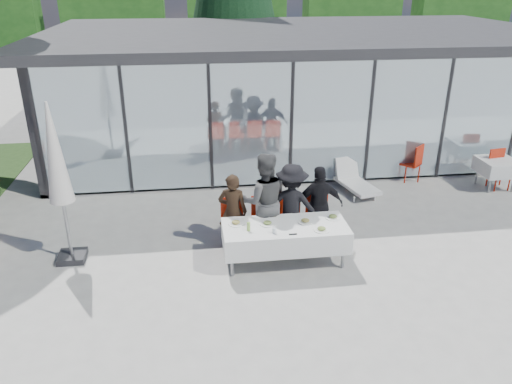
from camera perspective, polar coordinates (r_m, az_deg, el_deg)
ground at (r=8.96m, az=2.30°, el=-9.59°), size 90.00×90.00×0.00m
pavilion at (r=16.14m, az=4.66°, el=13.70°), size 14.80×8.80×3.44m
treeline at (r=35.49m, az=-9.07°, el=18.98°), size 62.50×2.00×4.40m
dining_table at (r=9.12m, az=3.33°, el=-5.04°), size 2.26×0.96×0.75m
diner_a at (r=9.49m, az=-2.67°, el=-2.27°), size 0.68×0.68×1.53m
diner_chair_a at (r=9.67m, az=-2.69°, el=-3.26°), size 0.44×0.44×0.97m
diner_b at (r=9.47m, az=0.91°, el=-1.03°), size 0.96×0.96×1.91m
diner_chair_b at (r=9.73m, az=0.82°, el=-3.05°), size 0.44×0.44×0.97m
diner_c at (r=9.61m, az=4.06°, el=-1.52°), size 1.31×1.31×1.66m
diner_chair_c at (r=9.81m, az=3.91°, el=-2.86°), size 0.44×0.44×0.97m
diner_d at (r=9.74m, az=7.24°, el=-1.52°), size 0.96×0.96×1.60m
diner_chair_d at (r=9.93m, az=7.04°, el=-2.66°), size 0.44×0.44×0.97m
plate_a at (r=9.05m, az=-2.32°, el=-3.55°), size 0.28×0.28×0.07m
plate_b at (r=9.03m, az=1.32°, el=-3.60°), size 0.28×0.28×0.07m
plate_c at (r=9.15m, az=5.66°, el=-3.33°), size 0.28×0.28×0.07m
plate_d at (r=9.37m, az=8.78°, el=-2.83°), size 0.28×0.28×0.07m
plate_extra at (r=8.90m, az=7.50°, el=-4.24°), size 0.28×0.28×0.07m
juice_bottle at (r=8.80m, az=-0.86°, el=-3.99°), size 0.06×0.06×0.16m
drinking_glasses at (r=8.74m, az=2.10°, el=-4.43°), size 0.07×0.07×0.10m
folded_eyeglasses at (r=8.73m, az=4.24°, el=-4.83°), size 0.14×0.03×0.01m
spare_table_right at (r=13.66m, az=25.84°, el=2.61°), size 0.86×0.86×0.74m
spare_chair_a at (r=13.72m, az=25.94°, el=2.60°), size 0.50×0.50×0.97m
spare_chair_b at (r=13.34m, az=17.61°, el=3.37°), size 0.62×0.62×0.97m
market_umbrella at (r=9.26m, az=-21.87°, el=3.09°), size 0.50×0.50×3.00m
lounger at (r=12.50m, az=11.15°, el=1.33°), size 0.90×1.44×0.72m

